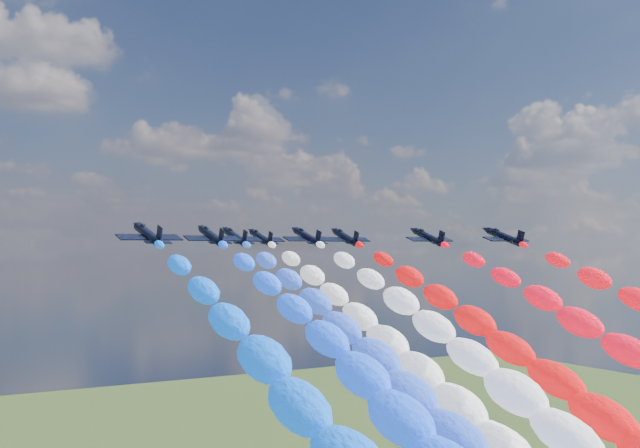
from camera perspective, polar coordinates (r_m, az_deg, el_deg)
jet_0 at (r=105.28m, az=-12.24°, el=-0.72°), size 8.92×11.85×5.53m
jet_1 at (r=119.91m, az=-7.82°, el=-0.84°), size 8.40×11.48×5.53m
jet_2 at (r=131.85m, az=-6.12°, el=-0.90°), size 8.39×11.47×5.53m
trail_2 at (r=88.73m, az=8.06°, el=-14.71°), size 6.82×102.70×47.49m
jet_3 at (r=132.13m, az=-0.95°, el=-0.91°), size 8.42×11.49×5.53m
trail_3 at (r=92.03m, az=15.52°, el=-14.19°), size 6.82×102.70×47.49m
jet_4 at (r=146.73m, az=-4.26°, el=-0.97°), size 8.38×11.46×5.53m
trail_4 at (r=103.89m, az=8.61°, el=-12.76°), size 6.82×102.70×47.49m
jet_5 at (r=140.38m, az=1.83°, el=-0.95°), size 9.09×11.97×5.53m
trail_5 at (r=101.59m, az=17.98°, el=-12.96°), size 6.82×102.70×47.49m
jet_6 at (r=138.94m, az=7.76°, el=-0.93°), size 8.83×11.78×5.53m
jet_7 at (r=137.70m, az=13.07°, el=-0.90°), size 8.44×11.50×5.53m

